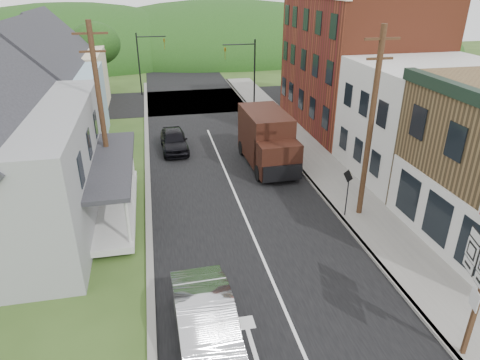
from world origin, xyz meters
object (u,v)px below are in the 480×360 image
silver_sedan (207,327)px  route_sign_cluster (480,286)px  delivery_van (267,140)px  dark_sedan (174,140)px  warning_sign (348,186)px

silver_sedan → route_sign_cluster: route_sign_cluster is taller
silver_sedan → delivery_van: delivery_van is taller
dark_sedan → route_sign_cluster: (7.53, -19.55, 2.00)m
silver_sedan → delivery_van: size_ratio=0.86×
dark_sedan → delivery_van: (5.51, -3.75, 0.96)m
route_sign_cluster → warning_sign: route_sign_cluster is taller
dark_sedan → warning_sign: bearing=-56.7°
silver_sedan → delivery_van: (5.64, 13.86, 0.83)m
silver_sedan → route_sign_cluster: bearing=-15.9°
silver_sedan → dark_sedan: silver_sedan is taller
dark_sedan → warning_sign: warning_sign is taller
route_sign_cluster → delivery_van: bearing=112.9°
dark_sedan → delivery_van: size_ratio=0.71×
silver_sedan → warning_sign: 10.28m
dark_sedan → warning_sign: 13.26m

